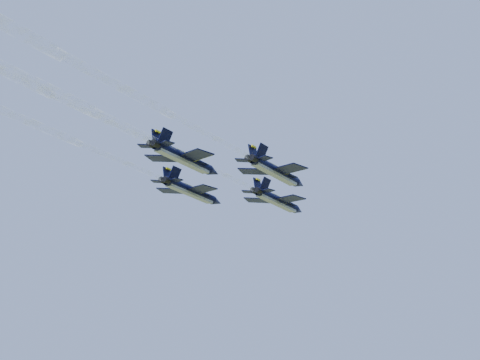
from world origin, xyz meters
The scene contains 6 objects.
jet_lead centered at (1.21, 14.10, 92.94)m, with size 13.13×17.01×3.90m.
jet_left centered at (-9.66, 0.83, 92.94)m, with size 13.13×17.01×3.90m.
jet_right centered at (8.55, 0.01, 92.94)m, with size 13.13×17.01×3.90m.
jet_slot centered at (-1.16, -12.99, 92.94)m, with size 13.13×17.01×3.90m.
smoke_trail_lead centered at (-2.27, -29.57, 92.98)m, with size 6.15×59.16×1.86m.
smoke_trail_right centered at (5.06, -43.66, 92.98)m, with size 6.15×59.16×1.86m.
Camera 1 is at (58.67, -93.39, 52.92)m, focal length 50.00 mm.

